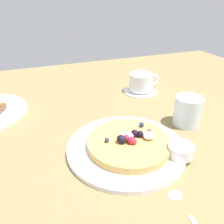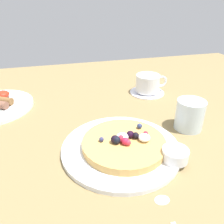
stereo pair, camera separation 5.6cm
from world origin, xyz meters
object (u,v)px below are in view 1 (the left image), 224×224
coffee_saucer (140,91)px  water_glass (188,111)px  teaspoon (186,209)px  pancake_plate (126,147)px  coffee_cup (141,82)px  syrup_ramekin (181,150)px

coffee_saucer → water_glass: 25.52cm
teaspoon → water_glass: size_ratio=1.80×
pancake_plate → coffee_cup: bearing=57.1°
pancake_plate → syrup_ramekin: bearing=-37.5°
coffee_saucer → teaspoon: size_ratio=0.85×
teaspoon → pancake_plate: bearing=98.1°
pancake_plate → coffee_saucer: pancake_plate is taller
syrup_ramekin → coffee_saucer: size_ratio=0.46×
pancake_plate → water_glass: bearing=12.7°
syrup_ramekin → water_glass: bearing=48.5°
coffee_cup → water_glass: water_glass is taller
syrup_ramekin → coffee_cup: bearing=75.7°
coffee_cup → syrup_ramekin: bearing=-104.3°
coffee_cup → teaspoon: bearing=-108.7°
syrup_ramekin → teaspoon: size_ratio=0.38×
pancake_plate → coffee_cup: coffee_cup is taller
teaspoon → syrup_ramekin: bearing=58.8°
syrup_ramekin → water_glass: 16.30cm
coffee_saucer → coffee_cup: 3.56cm
syrup_ramekin → teaspoon: syrup_ramekin is taller
coffee_saucer → coffee_cup: coffee_cup is taller
pancake_plate → teaspoon: size_ratio=1.89×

